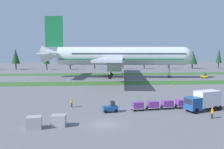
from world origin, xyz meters
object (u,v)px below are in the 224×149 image
object	(u,v)px
pushback_tractor	(204,76)
ground_crew_loader	(212,113)
uld_container_0	(34,123)
baggage_tug	(111,108)
cargo_dolly_third	(167,104)
cargo_dolly_fourth	(182,103)
uld_container_1	(59,121)
catering_truck	(203,100)
cargo_dolly_second	(153,105)
ground_crew_marshaller	(72,102)
taxiway_marker_1	(31,85)
taxiway_marker_0	(172,85)
cargo_dolly_lead	(138,105)
airliner	(117,56)

from	to	relation	value
pushback_tractor	ground_crew_loader	xyz separation A→B (m)	(-25.09, -56.39, 0.13)
pushback_tractor	uld_container_0	xyz separation A→B (m)	(-52.07, -59.47, 0.04)
baggage_tug	cargo_dolly_third	distance (m)	10.83
cargo_dolly_fourth	uld_container_0	size ratio (longest dim) A/B	1.20
ground_crew_loader	uld_container_1	distance (m)	23.87
cargo_dolly_third	cargo_dolly_fourth	size ratio (longest dim) A/B	1.00
cargo_dolly_fourth	catering_truck	bearing A→B (deg)	-138.67
baggage_tug	cargo_dolly_second	size ratio (longest dim) A/B	1.15
cargo_dolly_fourth	catering_truck	world-z (taller)	catering_truck
cargo_dolly_third	ground_crew_marshaller	size ratio (longest dim) A/B	1.38
cargo_dolly_fourth	uld_container_1	xyz separation A→B (m)	(-21.50, -9.60, -0.11)
cargo_dolly_second	taxiway_marker_1	bearing A→B (deg)	33.89
taxiway_marker_1	ground_crew_loader	bearing A→B (deg)	-45.58
cargo_dolly_fourth	baggage_tug	bearing A→B (deg)	90.00
taxiway_marker_0	uld_container_0	bearing A→B (deg)	-129.42
ground_crew_loader	taxiway_marker_0	distance (m)	36.58
cargo_dolly_lead	taxiway_marker_1	xyz separation A→B (m)	(-27.04, 32.63, -0.62)
baggage_tug	uld_container_0	world-z (taller)	baggage_tug
cargo_dolly_second	cargo_dolly_third	size ratio (longest dim) A/B	1.00
taxiway_marker_0	uld_container_1	bearing A→B (deg)	-127.14
taxiway_marker_0	pushback_tractor	bearing A→B (deg)	45.59
taxiway_marker_1	pushback_tractor	bearing A→B (deg)	15.71
cargo_dolly_lead	pushback_tractor	distance (m)	61.86
catering_truck	airliner	bearing A→B (deg)	-10.60
taxiway_marker_0	taxiway_marker_1	xyz separation A→B (m)	(-43.19, 2.49, -0.05)
uld_container_0	baggage_tug	bearing A→B (deg)	36.77
ground_crew_marshaller	taxiway_marker_1	distance (m)	32.78
taxiway_marker_1	cargo_dolly_third	bearing A→B (deg)	-44.07
cargo_dolly_fourth	ground_crew_marshaller	xyz separation A→B (m)	(-20.70, 2.09, 0.03)
cargo_dolly_fourth	uld_container_1	distance (m)	23.55
pushback_tractor	taxiway_marker_0	size ratio (longest dim) A/B	3.92
catering_truck	taxiway_marker_0	xyz separation A→B (m)	(4.51, 31.31, -1.60)
airliner	taxiway_marker_1	distance (m)	37.00
uld_container_1	taxiway_marker_0	distance (m)	48.14
catering_truck	ground_crew_loader	size ratio (longest dim) A/B	4.21
airliner	ground_crew_marshaller	xyz separation A→B (m)	(-13.57, -51.16, -7.92)
ground_crew_marshaller	taxiway_marker_0	size ratio (longest dim) A/B	2.49
pushback_tractor	taxiway_marker_1	distance (m)	65.43
catering_truck	ground_crew_marshaller	world-z (taller)	catering_truck
pushback_tractor	ground_crew_marshaller	xyz separation A→B (m)	(-48.06, -46.90, 0.13)
airliner	cargo_dolly_fourth	distance (m)	54.31
airliner	cargo_dolly_second	bearing A→B (deg)	8.54
baggage_tug	cargo_dolly_third	world-z (taller)	baggage_tug
airliner	pushback_tractor	xyz separation A→B (m)	(34.49, -4.27, -8.05)
baggage_tug	uld_container_1	bearing A→B (deg)	124.12
ground_crew_loader	baggage_tug	bearing A→B (deg)	67.47
cargo_dolly_second	baggage_tug	bearing A→B (deg)	90.00
ground_crew_loader	uld_container_0	world-z (taller)	ground_crew_loader
airliner	pushback_tractor	bearing A→B (deg)	90.00
baggage_tug	ground_crew_loader	distance (m)	16.67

